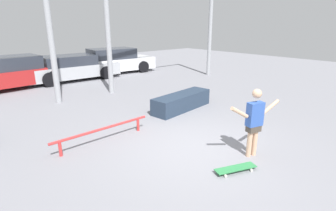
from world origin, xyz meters
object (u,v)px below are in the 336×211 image
Objects in this scene: grind_rail at (103,131)px; parked_car_white at (114,61)px; parked_car_red at (12,73)px; parked_car_silver at (72,68)px; skateboarder at (254,120)px; grind_box at (182,102)px; skateboard at (236,168)px.

grind_rail is 9.34m from parked_car_white.
parked_car_silver is at bearing -4.54° from parked_car_red.
parked_car_red is at bearing 118.53° from skateboarder.
parked_car_red is 2.61m from parked_car_silver.
parked_car_white reaches higher than grind_box.
grind_rail is 0.56× the size of parked_car_silver.
skateboarder is 1.70× the size of skateboard.
skateboarder reaches higher than parked_car_red.
skateboard is at bearing -86.43° from parked_car_red.
parked_car_red reaches higher than grind_box.
skateboarder is at bearing -89.78° from parked_car_silver.
parked_car_white reaches higher than skateboard.
skateboard is 0.34× the size of grind_rail.
skateboarder reaches higher than grind_rail.
skateboard is 0.19× the size of parked_car_white.
parked_car_red is (-3.43, 6.96, 0.41)m from grind_box.
grind_rail is at bearing 143.04° from skateboarder.
parked_car_silver is at bearing 72.98° from grind_rail.
parked_car_silver is (-0.83, 6.98, 0.34)m from grind_box.
skateboarder is 10.98m from parked_car_white.
skateboard is at bearing -94.05° from parked_car_silver.
parked_car_red is 1.00× the size of parked_car_white.
parked_car_red is (-0.29, 7.54, 0.38)m from grind_rail.
skateboarder is at bearing -52.60° from grind_rail.
skateboard is 3.90m from grind_box.
parked_car_white is at bearing 92.15° from skateboard.
skateboarder is at bearing 32.45° from skateboard.
parked_car_red is 1.02× the size of parked_car_silver.
grind_rail is at bearing -169.55° from grind_box.
parked_car_red is (-1.56, 10.38, 0.61)m from skateboard.
skateboarder is 10.48m from parked_car_red.
skateboarder is 1.10m from skateboard.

